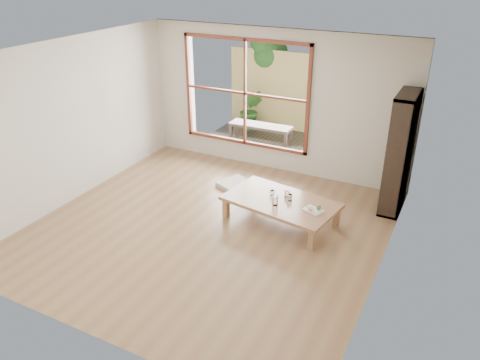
# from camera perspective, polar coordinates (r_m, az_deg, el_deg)

# --- Properties ---
(ground) EXTENTS (5.00, 5.00, 0.00)m
(ground) POSITION_cam_1_polar(r_m,az_deg,el_deg) (7.12, -3.73, -5.77)
(ground) COLOR #95744A
(ground) RESTS_ON ground
(low_table) EXTENTS (1.81, 1.21, 0.37)m
(low_table) POSITION_cam_1_polar(r_m,az_deg,el_deg) (7.13, 4.99, -2.79)
(low_table) COLOR tan
(low_table) RESTS_ON ground
(floor_cushion) EXTENTS (0.69, 0.69, 0.08)m
(floor_cushion) POSITION_cam_1_polar(r_m,az_deg,el_deg) (8.28, -0.47, -0.59)
(floor_cushion) COLOR beige
(floor_cushion) RESTS_ON ground
(bookshelf) EXTENTS (0.30, 0.85, 1.89)m
(bookshelf) POSITION_cam_1_polar(r_m,az_deg,el_deg) (7.66, 18.88, 3.12)
(bookshelf) COLOR #30221A
(bookshelf) RESTS_ON ground
(glass_tall) EXTENTS (0.08, 0.08, 0.15)m
(glass_tall) POSITION_cam_1_polar(r_m,az_deg,el_deg) (6.93, 4.32, -2.52)
(glass_tall) COLOR silver
(glass_tall) RESTS_ON low_table
(glass_mid) EXTENTS (0.07, 0.07, 0.10)m
(glass_mid) POSITION_cam_1_polar(r_m,az_deg,el_deg) (7.09, 6.10, -2.14)
(glass_mid) COLOR silver
(glass_mid) RESTS_ON low_table
(glass_short) EXTENTS (0.08, 0.08, 0.10)m
(glass_short) POSITION_cam_1_polar(r_m,az_deg,el_deg) (7.20, 5.77, -1.66)
(glass_short) COLOR silver
(glass_short) RESTS_ON low_table
(glass_small) EXTENTS (0.07, 0.07, 0.08)m
(glass_small) POSITION_cam_1_polar(r_m,az_deg,el_deg) (7.22, 3.97, -1.56)
(glass_small) COLOR silver
(glass_small) RESTS_ON low_table
(food_tray) EXTENTS (0.33, 0.28, 0.09)m
(food_tray) POSITION_cam_1_polar(r_m,az_deg,el_deg) (6.88, 9.03, -3.57)
(food_tray) COLOR white
(food_tray) RESTS_ON low_table
(deck) EXTENTS (2.80, 2.00, 0.05)m
(deck) POSITION_cam_1_polar(r_m,az_deg,el_deg) (10.22, 3.45, 4.46)
(deck) COLOR #352E26
(deck) RESTS_ON ground
(garden_bench) EXTENTS (1.35, 0.44, 0.42)m
(garden_bench) POSITION_cam_1_polar(r_m,az_deg,el_deg) (10.03, 2.51, 6.43)
(garden_bench) COLOR #30221A
(garden_bench) RESTS_ON deck
(bamboo_fence) EXTENTS (2.80, 0.06, 1.80)m
(bamboo_fence) POSITION_cam_1_polar(r_m,az_deg,el_deg) (10.82, 5.75, 10.63)
(bamboo_fence) COLOR tan
(bamboo_fence) RESTS_ON ground
(shrub_right) EXTENTS (0.94, 0.85, 0.92)m
(shrub_right) POSITION_cam_1_polar(r_m,az_deg,el_deg) (10.44, 10.42, 7.37)
(shrub_right) COLOR #2E6123
(shrub_right) RESTS_ON deck
(shrub_left) EXTENTS (0.63, 0.57, 0.95)m
(shrub_left) POSITION_cam_1_polar(r_m,az_deg,el_deg) (10.83, 1.35, 8.56)
(shrub_left) COLOR #2E6123
(shrub_left) RESTS_ON deck
(garden_tree) EXTENTS (1.04, 0.85, 2.22)m
(garden_tree) POSITION_cam_1_polar(r_m,az_deg,el_deg) (11.17, 3.17, 15.03)
(garden_tree) COLOR #4C3D2D
(garden_tree) RESTS_ON ground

